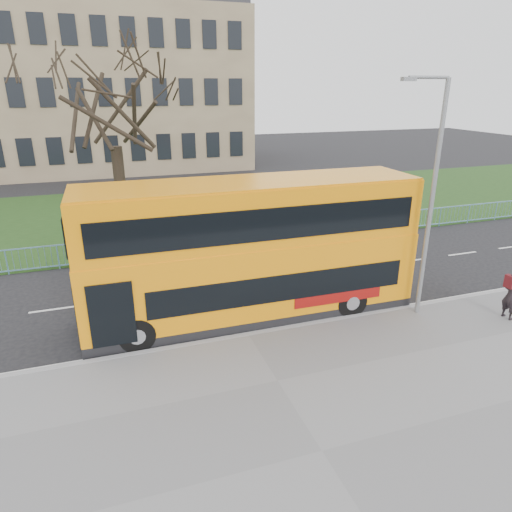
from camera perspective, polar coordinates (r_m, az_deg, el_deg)
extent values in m
plane|color=black|center=(15.97, -2.73, -7.42)|extent=(120.00, 120.00, 0.00)
cube|color=slate|center=(10.77, 8.21, -23.18)|extent=(80.00, 10.50, 0.12)
cube|color=gray|center=(14.63, -1.02, -9.88)|extent=(80.00, 0.20, 0.14)
cube|color=#1D3C15|center=(29.11, -10.62, 5.34)|extent=(80.00, 15.40, 0.08)
cube|color=#7D684F|center=(48.61, -21.29, 18.62)|extent=(30.00, 15.00, 14.00)
cube|color=orange|center=(15.43, -0.58, -2.66)|extent=(11.05, 2.76, 2.05)
cube|color=orange|center=(14.99, -0.60, 1.56)|extent=(11.05, 2.76, 0.35)
cube|color=orange|center=(14.68, -0.62, 5.60)|extent=(10.99, 2.70, 1.84)
cube|color=black|center=(14.45, 3.38, -4.02)|extent=(8.50, 0.14, 0.89)
cube|color=black|center=(13.51, 1.04, 3.88)|extent=(10.13, 0.16, 1.00)
cylinder|color=black|center=(14.16, -14.65, -9.51)|extent=(1.09, 0.31, 1.09)
cylinder|color=black|center=(15.99, 11.79, -5.63)|extent=(1.09, 0.31, 1.09)
imported|color=black|center=(17.39, 29.25, -4.40)|extent=(0.45, 0.63, 1.61)
cylinder|color=gray|center=(15.60, 21.05, 5.93)|extent=(0.15, 0.15, 7.58)
cylinder|color=gray|center=(14.79, 20.82, 20.15)|extent=(1.33, 0.15, 0.09)
cube|color=gray|center=(14.41, 18.54, 20.24)|extent=(0.43, 0.19, 0.11)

